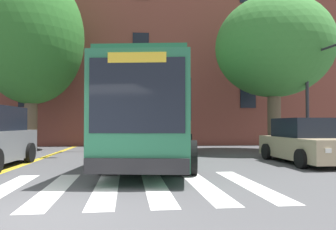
% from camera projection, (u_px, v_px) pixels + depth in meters
% --- Properties ---
extents(ground_plane, '(120.00, 120.00, 0.00)m').
position_uv_depth(ground_plane, '(40.00, 216.00, 5.31)').
color(ground_plane, '#4C4C4F').
extents(crosswalk, '(8.78, 4.57, 0.01)m').
position_uv_depth(crosswalk, '(81.00, 188.00, 7.56)').
color(crosswalk, white).
rests_on(crosswalk, ground).
extents(lane_line_yellow_inner, '(0.12, 36.00, 0.01)m').
position_uv_depth(lane_line_yellow_inner, '(73.00, 147.00, 21.24)').
color(lane_line_yellow_inner, gold).
rests_on(lane_line_yellow_inner, ground).
extents(lane_line_yellow_outer, '(0.12, 36.00, 0.01)m').
position_uv_depth(lane_line_yellow_outer, '(75.00, 147.00, 21.26)').
color(lane_line_yellow_outer, gold).
rests_on(lane_line_yellow_outer, ground).
extents(city_bus, '(4.01, 12.00, 3.41)m').
position_uv_depth(city_bus, '(158.00, 115.00, 13.27)').
color(city_bus, '#28704C').
rests_on(city_bus, ground).
extents(car_tan_far_lane, '(2.23, 4.64, 1.72)m').
position_uv_depth(car_tan_far_lane, '(305.00, 143.00, 12.49)').
color(car_tan_far_lane, tan).
rests_on(car_tan_far_lane, ground).
extents(car_silver_behind_bus, '(1.96, 3.90, 1.80)m').
position_uv_depth(car_silver_behind_bus, '(129.00, 134.00, 22.51)').
color(car_silver_behind_bus, '#B7BABF').
rests_on(car_silver_behind_bus, ground).
extents(traffic_light_near_corner, '(0.64, 3.97, 5.44)m').
position_uv_depth(traffic_light_near_corner, '(329.00, 76.00, 14.58)').
color(traffic_light_near_corner, '#28282D').
rests_on(traffic_light_near_corner, ground).
extents(traffic_light_overhead, '(0.42, 3.35, 5.20)m').
position_uv_depth(traffic_light_overhead, '(96.00, 85.00, 16.45)').
color(traffic_light_overhead, '#28282D').
rests_on(traffic_light_overhead, ground).
extents(street_tree_curbside_large, '(8.22, 8.28, 8.46)m').
position_uv_depth(street_tree_curbside_large, '(274.00, 47.00, 17.83)').
color(street_tree_curbside_large, brown).
rests_on(street_tree_curbside_large, ground).
extents(street_tree_curbside_small, '(8.29, 8.28, 10.21)m').
position_uv_depth(street_tree_curbside_small, '(32.00, 38.00, 18.60)').
color(street_tree_curbside_small, brown).
rests_on(street_tree_curbside_small, ground).
extents(building_facade, '(37.41, 6.36, 13.25)m').
position_uv_depth(building_facade, '(141.00, 58.00, 25.40)').
color(building_facade, brown).
rests_on(building_facade, ground).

